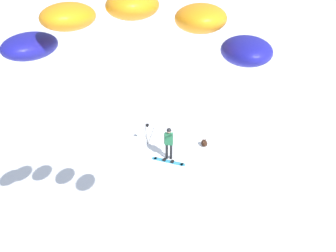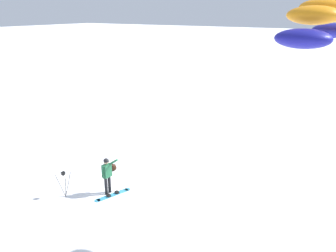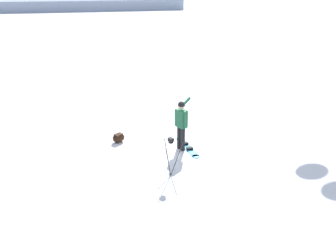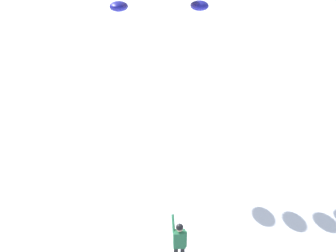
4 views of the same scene
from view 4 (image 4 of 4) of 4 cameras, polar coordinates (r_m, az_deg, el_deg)
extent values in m
plane|color=white|center=(13.86, -0.61, -18.60)|extent=(300.00, 300.00, 0.00)
cube|color=#1E5938|center=(12.58, 1.76, -16.89)|extent=(0.28, 0.41, 0.60)
sphere|color=tan|center=(12.29, 1.78, -15.33)|extent=(0.23, 0.23, 0.23)
sphere|color=black|center=(12.27, 1.79, -15.22)|extent=(0.24, 0.24, 0.24)
cylinder|color=#1E5938|center=(12.49, 0.81, -14.71)|extent=(0.55, 0.12, 0.42)
cylinder|color=#1E5938|center=(12.58, 2.71, -16.89)|extent=(0.09, 0.09, 0.60)
ellipsoid|color=navy|center=(17.77, 4.84, 17.87)|extent=(1.29, 0.88, 0.44)
ellipsoid|color=navy|center=(17.59, -7.53, 17.68)|extent=(1.29, 0.88, 0.44)
camera|label=1|loc=(22.45, -4.88, 22.11)|focal=32.27mm
camera|label=2|loc=(22.10, 26.16, 18.54)|focal=35.81mm
camera|label=3|loc=(11.27, 66.77, -12.55)|focal=39.52mm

